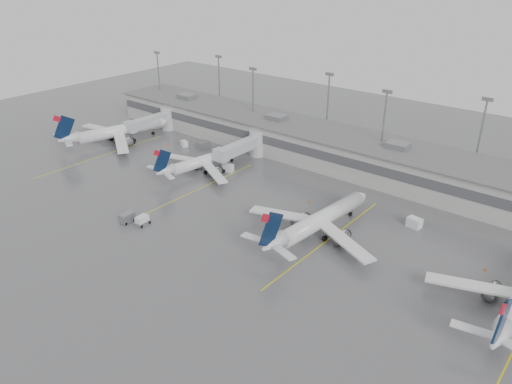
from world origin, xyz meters
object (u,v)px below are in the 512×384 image
Objects in this scene: jet_mid_left at (202,161)px; jet_mid_right at (318,221)px; jet_far_left at (115,131)px; baggage_tug at (142,221)px.

jet_mid_left is 0.86× the size of jet_mid_right.
jet_far_left is 34.05m from jet_mid_left.
jet_far_left reaches higher than jet_mid_left.
jet_mid_left is at bearing 172.84° from jet_mid_right.
jet_mid_right is (39.10, -8.54, 0.46)m from jet_mid_left.
baggage_tug is (-29.34, -18.27, -2.51)m from jet_mid_right.
jet_far_left reaches higher than jet_mid_right.
baggage_tug is (9.76, -26.81, -2.05)m from jet_mid_left.
jet_far_left reaches higher than baggage_tug.
jet_mid_right reaches higher than jet_mid_left.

